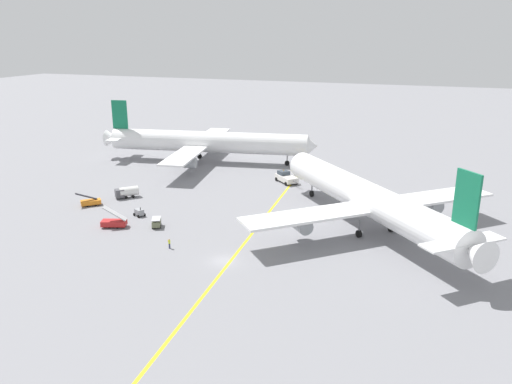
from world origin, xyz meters
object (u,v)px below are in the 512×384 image
object	(u,v)px
gse_belt_loader_portside	(91,202)
gse_baggage_cart_near_cluster	(156,223)
gse_fuel_bowser_stubby	(126,192)
ground_crew_wing_walker_right	(169,243)
gse_gpu_cart_small	(139,212)
gse_stair_truck_yellow	(114,222)
airliner_at_gate_left	(207,142)
pushback_tug	(286,177)
airliner_being_pushed	(367,198)

from	to	relation	value
gse_belt_loader_portside	gse_baggage_cart_near_cluster	size ratio (longest dim) A/B	1.42
gse_belt_loader_portside	gse_fuel_bowser_stubby	bearing A→B (deg)	60.06
gse_baggage_cart_near_cluster	ground_crew_wing_walker_right	bearing A→B (deg)	-48.15
gse_gpu_cart_small	ground_crew_wing_walker_right	size ratio (longest dim) A/B	1.49
gse_gpu_cart_small	gse_stair_truck_yellow	xyz separation A→B (m)	(-1.13, -6.71, 0.23)
gse_stair_truck_yellow	ground_crew_wing_walker_right	bearing A→B (deg)	-19.94
airliner_at_gate_left	gse_belt_loader_portside	size ratio (longest dim) A/B	13.42
gse_baggage_cart_near_cluster	gse_stair_truck_yellow	size ratio (longest dim) A/B	0.64
gse_baggage_cart_near_cluster	gse_gpu_cart_small	bearing A→B (deg)	147.01
pushback_tug	gse_stair_truck_yellow	world-z (taller)	gse_stair_truck_yellow
ground_crew_wing_walker_right	gse_belt_loader_portside	bearing A→B (deg)	151.87
ground_crew_wing_walker_right	gse_gpu_cart_small	bearing A→B (deg)	138.06
gse_fuel_bowser_stubby	gse_belt_loader_portside	bearing A→B (deg)	-119.94
airliner_being_pushed	pushback_tug	size ratio (longest dim) A/B	5.71
airliner_at_gate_left	gse_baggage_cart_near_cluster	bearing A→B (deg)	-75.79
airliner_at_gate_left	gse_gpu_cart_small	world-z (taller)	airliner_at_gate_left
airliner_at_gate_left	pushback_tug	bearing A→B (deg)	-24.62
gse_stair_truck_yellow	ground_crew_wing_walker_right	world-z (taller)	gse_stair_truck_yellow
gse_gpu_cart_small	gse_stair_truck_yellow	distance (m)	6.81
gse_belt_loader_portside	gse_gpu_cart_small	size ratio (longest dim) A/B	1.72
pushback_tug	gse_baggage_cart_near_cluster	bearing A→B (deg)	-111.03
gse_belt_loader_portside	ground_crew_wing_walker_right	bearing A→B (deg)	-28.13
airliner_being_pushed	ground_crew_wing_walker_right	size ratio (longest dim) A/B	26.35
pushback_tug	ground_crew_wing_walker_right	xyz separation A→B (m)	(-6.95, -44.43, -0.30)
gse_gpu_cart_small	gse_stair_truck_yellow	bearing A→B (deg)	-99.55
airliner_being_pushed	gse_gpu_cart_small	xyz separation A→B (m)	(-42.63, -8.25, -5.02)
airliner_being_pushed	gse_gpu_cart_small	world-z (taller)	airliner_being_pushed
gse_fuel_bowser_stubby	gse_baggage_cart_near_cluster	distance (m)	20.08
pushback_tug	gse_fuel_bowser_stubby	bearing A→B (deg)	-141.36
gse_fuel_bowser_stubby	gse_gpu_cart_small	size ratio (longest dim) A/B	1.85
gse_baggage_cart_near_cluster	ground_crew_wing_walker_right	distance (m)	10.63
airliner_being_pushed	gse_belt_loader_portside	distance (m)	56.17
airliner_being_pushed	gse_fuel_bowser_stubby	world-z (taller)	airliner_being_pushed
gse_baggage_cart_near_cluster	gse_stair_truck_yellow	world-z (taller)	gse_stair_truck_yellow
airliner_at_gate_left	gse_fuel_bowser_stubby	xyz separation A→B (m)	(-2.82, -35.38, -4.25)
airliner_at_gate_left	gse_baggage_cart_near_cluster	world-z (taller)	airliner_at_gate_left
gse_fuel_bowser_stubby	ground_crew_wing_walker_right	size ratio (longest dim) A/B	2.76
airliner_being_pushed	gse_stair_truck_yellow	bearing A→B (deg)	-161.12
gse_stair_truck_yellow	airliner_at_gate_left	bearing A→B (deg)	95.54
airliner_at_gate_left	gse_belt_loader_portside	bearing A→B (deg)	-99.21
gse_gpu_cart_small	ground_crew_wing_walker_right	xyz separation A→B (m)	(13.29, -11.94, 0.12)
ground_crew_wing_walker_right	airliner_being_pushed	bearing A→B (deg)	34.55
airliner_being_pushed	ground_crew_wing_walker_right	distance (m)	35.95
pushback_tug	gse_fuel_bowser_stubby	size ratio (longest dim) A/B	1.67
pushback_tug	ground_crew_wing_walker_right	size ratio (longest dim) A/B	4.61
airliner_at_gate_left	ground_crew_wing_walker_right	bearing A→B (deg)	-71.05
airliner_being_pushed	gse_stair_truck_yellow	world-z (taller)	airliner_being_pushed
gse_fuel_bowser_stubby	gse_baggage_cart_near_cluster	bearing A→B (deg)	-41.11
airliner_being_pushed	gse_stair_truck_yellow	distance (m)	46.50
airliner_being_pushed	ground_crew_wing_walker_right	xyz separation A→B (m)	(-29.34, -20.20, -4.91)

